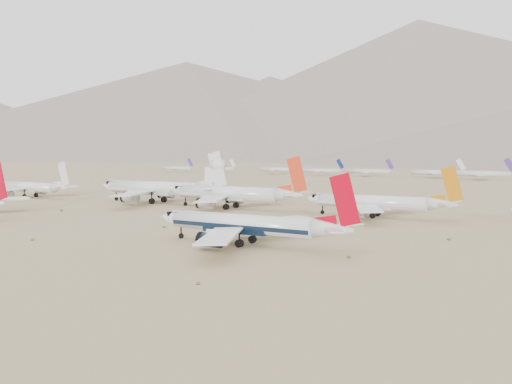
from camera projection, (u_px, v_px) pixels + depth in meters
ground at (234, 247)px, 104.12m from camera, size 7000.00×7000.00×0.00m
main_airliner at (249, 225)px, 106.02m from camera, size 45.41×44.36×16.03m
row2_gold_tail at (377, 203)px, 151.96m from camera, size 45.28×44.29×16.12m
row2_orange_tail at (233, 194)px, 175.44m from camera, size 52.67×51.53×18.79m
row2_white_trijet at (161, 188)px, 194.54m from camera, size 57.92×56.60×20.52m
row2_white_twin at (31, 187)px, 219.05m from camera, size 45.27×44.29×16.17m
distant_storage_row at (479, 173)px, 371.83m from camera, size 571.19×59.08×14.26m
desert_scrub at (155, 279)px, 76.84m from camera, size 270.64×121.67×0.63m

